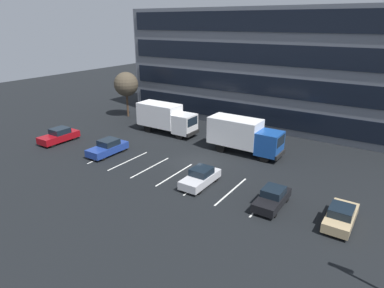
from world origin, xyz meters
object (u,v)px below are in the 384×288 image
Objects in this scene: sedan_silver at (201,177)px; bare_tree at (126,84)px; box_truck_blue at (243,135)px; sedan_tan at (341,216)px; box_truck_white at (166,117)px; sedan_maroon at (59,136)px; sedan_black at (272,198)px; sedan_navy at (108,148)px.

bare_tree is at bearing 148.24° from sedan_silver.
box_truck_blue is 13.85m from sedan_tan.
box_truck_blue reaches higher than sedan_silver.
sedan_tan is (21.66, -9.16, -1.30)m from box_truck_white.
box_truck_white is 1.86× the size of sedan_silver.
sedan_silver is at bearing -0.49° from sedan_maroon.
sedan_tan is at bearing 2.34° from sedan_black.
box_truck_white reaches higher than sedan_black.
sedan_navy is at bearing 177.20° from sedan_silver.
sedan_black is (16.99, -9.35, -1.31)m from box_truck_white.
sedan_maroon is at bearing -155.92° from box_truck_blue.
sedan_tan is at bearing -0.91° from sedan_navy.
box_truck_blue reaches higher than sedan_maroon.
box_truck_blue is at bearing 126.96° from sedan_black.
box_truck_blue is 1.74× the size of sedan_maroon.
box_truck_white is 1.93× the size of sedan_black.
sedan_black is at bearing -25.27° from bare_tree.
sedan_black is 17.66m from sedan_navy.
sedan_maroon is at bearing -179.91° from sedan_tan.
sedan_tan is at bearing -36.84° from box_truck_blue.
sedan_maroon reaches higher than sedan_tan.
sedan_silver is at bearing -178.91° from sedan_tan.
sedan_silver is 23.78m from bare_tree.
bare_tree is (-19.75, 3.87, 2.58)m from box_truck_blue.
bare_tree is (-1.15, 12.19, 3.83)m from sedan_maroon.
box_truck_white reaches higher than sedan_maroon.
sedan_silver is at bearing -40.90° from box_truck_white.
box_truck_blue is at bearing -11.09° from bare_tree.
bare_tree is at bearing 158.48° from sedan_tan.
sedan_navy is (-0.66, -8.81, -1.24)m from box_truck_white.
box_truck_white is 0.99× the size of box_truck_blue.
box_truck_white is 1.21× the size of bare_tree.
sedan_silver reaches higher than sedan_tan.
sedan_silver is at bearing -88.71° from box_truck_blue.
sedan_navy is (-17.65, 0.55, 0.07)m from sedan_black.
sedan_maroon is at bearing -130.91° from box_truck_white.
sedan_navy is (-11.29, -7.91, -1.27)m from box_truck_blue.
box_truck_blue reaches higher than sedan_black.
bare_tree reaches higher than sedan_black.
sedan_navy is at bearing 3.14° from sedan_maroon.
sedan_tan is (22.33, -0.35, -0.06)m from sedan_navy.
box_truck_blue reaches higher than sedan_navy.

